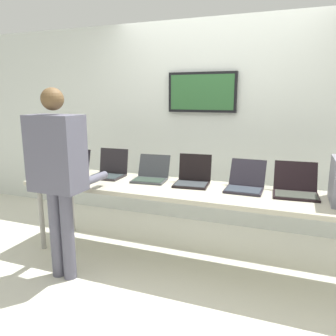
% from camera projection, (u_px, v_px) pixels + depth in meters
% --- Properties ---
extents(ground, '(8.00, 8.00, 0.04)m').
position_uv_depth(ground, '(186.00, 264.00, 3.20)').
color(ground, beige).
extents(back_wall, '(8.00, 0.11, 2.44)m').
position_uv_depth(back_wall, '(216.00, 125.00, 3.97)').
color(back_wall, silver).
rests_on(back_wall, ground).
extents(workbench, '(3.18, 0.70, 0.74)m').
position_uv_depth(workbench, '(187.00, 193.00, 3.05)').
color(workbench, '#B0AA94').
rests_on(workbench, ground).
extents(laptop_station_0, '(0.33, 0.32, 0.25)m').
position_uv_depth(laptop_station_0, '(72.00, 168.00, 3.63)').
color(laptop_station_0, black).
rests_on(laptop_station_0, workbench).
extents(laptop_station_1, '(0.33, 0.32, 0.28)m').
position_uv_depth(laptop_station_1, '(110.00, 170.00, 3.48)').
color(laptop_station_1, '#262225').
rests_on(laptop_station_1, workbench).
extents(laptop_station_2, '(0.35, 0.36, 0.24)m').
position_uv_depth(laptop_station_2, '(151.00, 175.00, 3.32)').
color(laptop_station_2, '#383B3E').
rests_on(laptop_station_2, workbench).
extents(laptop_station_3, '(0.34, 0.34, 0.28)m').
position_uv_depth(laptop_station_3, '(193.00, 178.00, 3.16)').
color(laptop_station_3, black).
rests_on(laptop_station_3, workbench).
extents(laptop_station_4, '(0.33, 0.40, 0.25)m').
position_uv_depth(laptop_station_4, '(245.00, 183.00, 2.99)').
color(laptop_station_4, black).
rests_on(laptop_station_4, workbench).
extents(laptop_station_5, '(0.38, 0.41, 0.26)m').
position_uv_depth(laptop_station_5, '(296.00, 188.00, 2.84)').
color(laptop_station_5, black).
rests_on(laptop_station_5, workbench).
extents(person, '(0.44, 0.59, 1.63)m').
position_uv_depth(person, '(58.00, 167.00, 2.75)').
color(person, '#565565').
rests_on(person, ground).
extents(coffee_mug, '(0.08, 0.08, 0.09)m').
position_uv_depth(coffee_mug, '(86.00, 181.00, 3.13)').
color(coffee_mug, white).
rests_on(coffee_mug, workbench).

